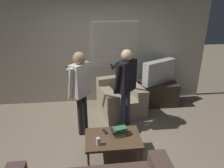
# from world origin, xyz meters

# --- Properties ---
(ground_plane) EXTENTS (16.00, 16.00, 0.00)m
(ground_plane) POSITION_xyz_m (0.00, 0.00, 0.00)
(ground_plane) COLOR #7F705B
(wall_back) EXTENTS (5.20, 0.08, 2.55)m
(wall_back) POSITION_xyz_m (0.01, 2.03, 1.28)
(wall_back) COLOR #BCB7A8
(wall_back) RESTS_ON ground_plane
(armchair_beige) EXTENTS (1.10, 1.06, 0.80)m
(armchair_beige) POSITION_xyz_m (0.39, 1.30, 0.33)
(armchair_beige) COLOR gray
(armchair_beige) RESTS_ON ground_plane
(coffee_table) EXTENTS (0.91, 0.62, 0.40)m
(coffee_table) POSITION_xyz_m (0.04, -0.19, 0.36)
(coffee_table) COLOR brown
(coffee_table) RESTS_ON ground_plane
(tv_stand) EXTENTS (0.94, 0.57, 0.57)m
(tv_stand) POSITION_xyz_m (1.36, 1.64, 0.29)
(tv_stand) COLOR #33281E
(tv_stand) RESTS_ON ground_plane
(tv) EXTENTS (0.87, 0.58, 0.55)m
(tv) POSITION_xyz_m (1.36, 1.64, 0.85)
(tv) COLOR #B2B2B7
(tv) RESTS_ON tv_stand
(person_left_standing) EXTENTS (0.51, 0.75, 1.65)m
(person_left_standing) POSITION_xyz_m (-0.47, 0.59, 1.05)
(person_left_standing) COLOR black
(person_left_standing) RESTS_ON ground_plane
(person_right_standing) EXTENTS (0.50, 0.80, 1.64)m
(person_right_standing) POSITION_xyz_m (0.39, 0.72, 1.04)
(person_right_standing) COLOR #33384C
(person_right_standing) RESTS_ON ground_plane
(book_stack) EXTENTS (0.28, 0.21, 0.14)m
(book_stack) POSITION_xyz_m (0.15, -0.13, 0.47)
(book_stack) COLOR gold
(book_stack) RESTS_ON coffee_table
(soda_can) EXTENTS (0.07, 0.07, 0.13)m
(soda_can) POSITION_xyz_m (-0.21, -0.35, 0.46)
(soda_can) COLOR silver
(soda_can) RESTS_ON coffee_table
(spare_remote) EXTENTS (0.08, 0.14, 0.02)m
(spare_remote) POSITION_xyz_m (-0.08, -0.03, 0.41)
(spare_remote) COLOR black
(spare_remote) RESTS_ON coffee_table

